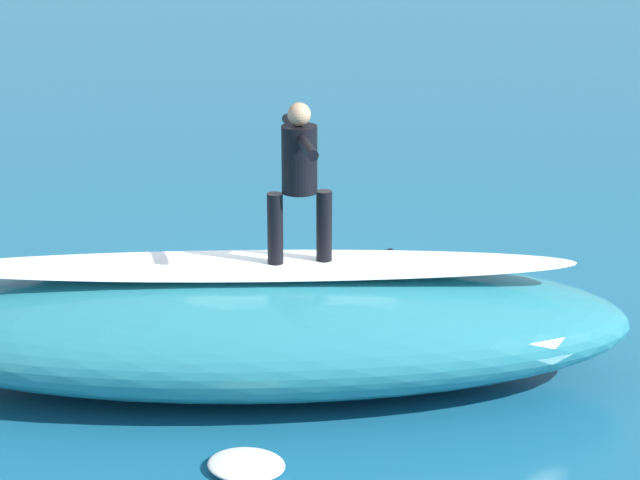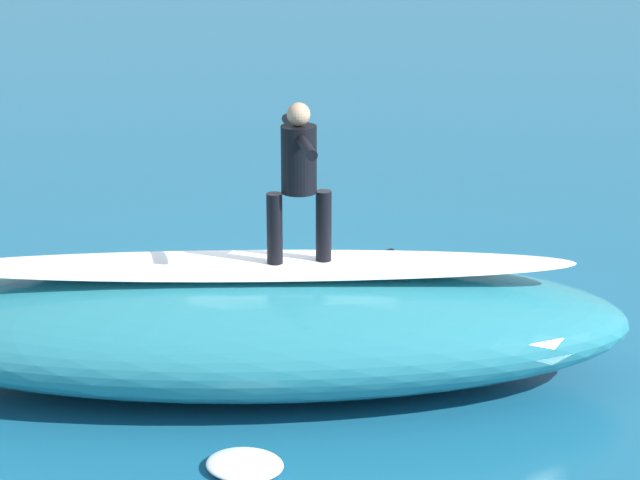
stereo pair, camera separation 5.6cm
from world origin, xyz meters
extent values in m
plane|color=#196084|center=(0.00, 0.00, 0.00)|extent=(120.00, 120.00, 0.00)
ellipsoid|color=teal|center=(0.44, 1.55, 0.59)|extent=(7.59, 2.92, 1.18)
ellipsoid|color=white|center=(0.44, 1.55, 1.22)|extent=(6.39, 1.18, 0.08)
ellipsoid|color=silver|center=(-0.02, 1.57, 1.21)|extent=(2.13, 0.79, 0.06)
cylinder|color=black|center=(0.22, 1.60, 1.60)|extent=(0.15, 0.15, 0.72)
cylinder|color=black|center=(-0.25, 1.54, 1.60)|extent=(0.15, 0.15, 0.72)
cylinder|color=black|center=(-0.02, 1.57, 2.29)|extent=(0.38, 0.38, 0.65)
sphere|color=tan|center=(-0.02, 1.57, 2.72)|extent=(0.22, 0.22, 0.22)
cylinder|color=black|center=(-0.07, 2.03, 2.51)|extent=(0.17, 0.59, 0.10)
cylinder|color=black|center=(0.04, 1.11, 2.51)|extent=(0.17, 0.59, 0.10)
ellipsoid|color=#E0563D|center=(-0.57, -0.86, 0.05)|extent=(1.83, 1.81, 0.10)
cylinder|color=black|center=(-0.57, -0.86, 0.25)|extent=(0.84, 0.83, 0.31)
sphere|color=tan|center=(-0.19, -0.49, 0.32)|extent=(0.22, 0.22, 0.22)
cylinder|color=black|center=(-1.08, -1.49, 0.17)|extent=(0.62, 0.61, 0.14)
cylinder|color=black|center=(-1.21, -1.36, 0.17)|extent=(0.62, 0.61, 0.14)
ellipsoid|color=white|center=(0.55, 3.41, 0.05)|extent=(0.89, 0.86, 0.11)
ellipsoid|color=white|center=(-2.56, -0.43, 0.04)|extent=(0.74, 0.73, 0.09)
camera|label=1|loc=(0.56, 12.96, 5.27)|focal=69.52mm
camera|label=2|loc=(0.51, 12.96, 5.27)|focal=69.52mm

